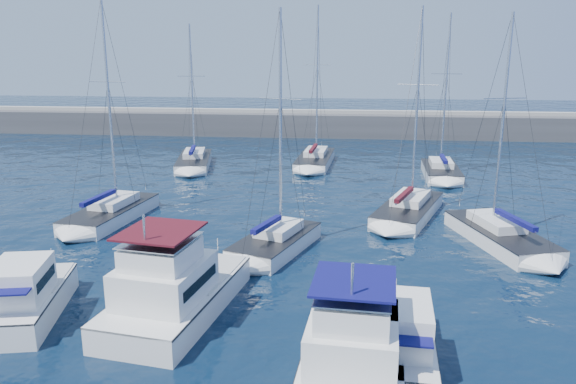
# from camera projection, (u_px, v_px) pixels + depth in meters

# --- Properties ---
(ground) EXTENTS (220.00, 220.00, 0.00)m
(ground) POSITION_uv_depth(u_px,v_px,m) (275.00, 301.00, 26.40)
(ground) COLOR black
(ground) RESTS_ON ground
(breakwater) EXTENTS (160.00, 6.00, 4.45)m
(breakwater) POSITION_uv_depth(u_px,v_px,m) (322.00, 127.00, 76.23)
(breakwater) COLOR #424244
(breakwater) RESTS_ON ground
(motor_yacht_port_outer) EXTENTS (3.80, 6.74, 3.20)m
(motor_yacht_port_outer) POSITION_uv_depth(u_px,v_px,m) (27.00, 299.00, 24.45)
(motor_yacht_port_outer) COLOR white
(motor_yacht_port_outer) RESTS_ON ground
(motor_yacht_port_inner) EXTENTS (5.23, 9.25, 4.69)m
(motor_yacht_port_inner) POSITION_uv_depth(u_px,v_px,m) (173.00, 292.00, 24.64)
(motor_yacht_port_inner) COLOR silver
(motor_yacht_port_inner) RESTS_ON ground
(motor_yacht_stbd_inner) EXTENTS (4.16, 8.19, 4.69)m
(motor_yacht_stbd_inner) POSITION_uv_depth(u_px,v_px,m) (353.00, 355.00, 19.65)
(motor_yacht_stbd_inner) COLOR silver
(motor_yacht_stbd_inner) RESTS_ON ground
(motor_yacht_stbd_outer) EXTENTS (3.22, 6.55, 3.20)m
(motor_yacht_stbd_outer) POSITION_uv_depth(u_px,v_px,m) (396.00, 342.00, 20.86)
(motor_yacht_stbd_outer) COLOR white
(motor_yacht_stbd_outer) RESTS_ON ground
(sailboat_mid_a) EXTENTS (4.22, 8.72, 15.02)m
(sailboat_mid_a) POSITION_uv_depth(u_px,v_px,m) (111.00, 213.00, 38.69)
(sailboat_mid_a) COLOR silver
(sailboat_mid_a) RESTS_ON ground
(sailboat_mid_c) EXTENTS (5.09, 7.54, 14.03)m
(sailboat_mid_c) POSITION_uv_depth(u_px,v_px,m) (276.00, 242.00, 32.83)
(sailboat_mid_c) COLOR silver
(sailboat_mid_c) RESTS_ON ground
(sailboat_mid_d) EXTENTS (5.96, 9.34, 14.60)m
(sailboat_mid_d) POSITION_uv_depth(u_px,v_px,m) (408.00, 210.00, 39.47)
(sailboat_mid_d) COLOR white
(sailboat_mid_d) RESTS_ON ground
(sailboat_mid_e) EXTENTS (5.41, 9.11, 13.89)m
(sailboat_mid_e) POSITION_uv_depth(u_px,v_px,m) (499.00, 235.00, 34.04)
(sailboat_mid_e) COLOR silver
(sailboat_mid_e) RESTS_ON ground
(sailboat_back_a) EXTENTS (4.63, 9.46, 14.17)m
(sailboat_back_a) POSITION_uv_depth(u_px,v_px,m) (194.00, 161.00, 56.29)
(sailboat_back_a) COLOR silver
(sailboat_back_a) RESTS_ON ground
(sailboat_back_b) EXTENTS (3.82, 9.59, 15.96)m
(sailboat_back_b) POSITION_uv_depth(u_px,v_px,m) (315.00, 160.00, 57.08)
(sailboat_back_b) COLOR white
(sailboat_back_b) RESTS_ON ground
(sailboat_back_c) EXTENTS (3.42, 7.86, 14.91)m
(sailboat_back_c) POSITION_uv_depth(u_px,v_px,m) (441.00, 171.00, 51.65)
(sailboat_back_c) COLOR white
(sailboat_back_c) RESTS_ON ground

